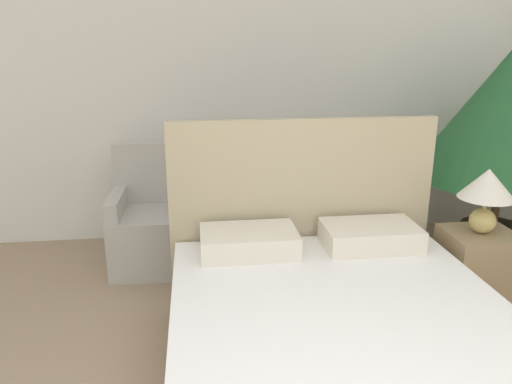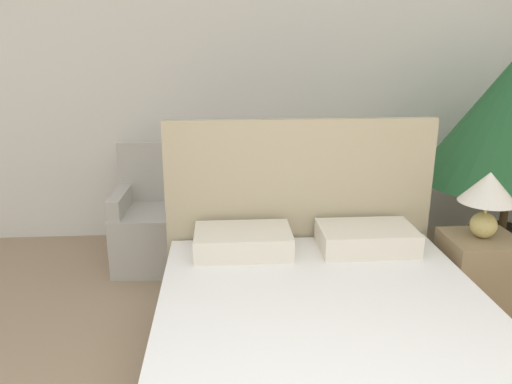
% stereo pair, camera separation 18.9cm
% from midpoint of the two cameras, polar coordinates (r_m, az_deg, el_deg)
% --- Properties ---
extents(wall_back, '(10.00, 0.06, 2.90)m').
position_cam_midpoint_polar(wall_back, '(4.47, -4.32, 13.10)').
color(wall_back, white).
rests_on(wall_back, ground_plane).
extents(bed, '(1.72, 2.21, 1.28)m').
position_cam_midpoint_polar(bed, '(2.57, 7.80, -17.81)').
color(bed, brown).
rests_on(bed, ground_plane).
extents(armchair_near_window_left, '(0.71, 0.61, 0.96)m').
position_cam_midpoint_polar(armchair_near_window_left, '(4.06, -12.54, -4.37)').
color(armchair_near_window_left, '#B7B2A8').
rests_on(armchair_near_window_left, ground_plane).
extents(armchair_near_window_right, '(0.70, 0.60, 0.96)m').
position_cam_midpoint_polar(armchair_near_window_right, '(4.08, 1.28, -3.85)').
color(armchair_near_window_right, '#B7B2A8').
rests_on(armchair_near_window_right, ground_plane).
extents(potted_palm, '(1.40, 1.40, 1.75)m').
position_cam_midpoint_polar(potted_palm, '(4.28, 25.85, 7.80)').
color(potted_palm, '#38281E').
rests_on(potted_palm, ground_plane).
extents(nightstand, '(0.44, 0.40, 0.57)m').
position_cam_midpoint_polar(nightstand, '(3.57, 22.45, -8.60)').
color(nightstand, '#937A56').
rests_on(nightstand, ground_plane).
extents(table_lamp, '(0.34, 0.34, 0.42)m').
position_cam_midpoint_polar(table_lamp, '(3.37, 23.44, 0.23)').
color(table_lamp, tan).
rests_on(table_lamp, nightstand).
extents(side_table, '(0.32, 0.32, 0.51)m').
position_cam_midpoint_polar(side_table, '(4.08, -5.62, -4.55)').
color(side_table, brown).
rests_on(side_table, ground_plane).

